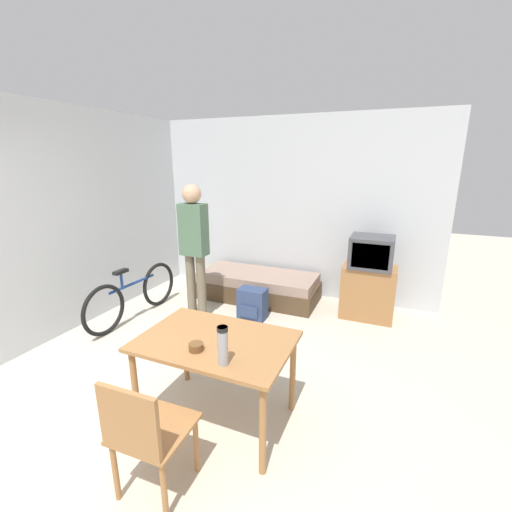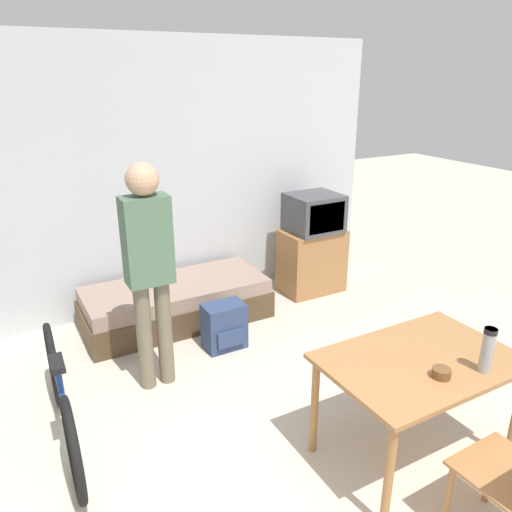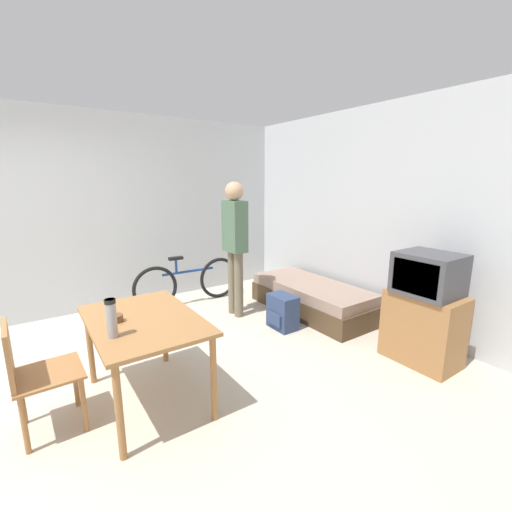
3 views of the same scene
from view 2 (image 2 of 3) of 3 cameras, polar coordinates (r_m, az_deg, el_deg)
name	(u,v)px [view 2 (image 2 of 3)]	position (r m, az deg, el deg)	size (l,w,h in m)	color
wall_back	(165,178)	(5.16, -10.37, 8.76)	(4.82, 0.06, 2.70)	silver
daybed	(176,303)	(5.03, -9.08, -5.31)	(1.81, 0.78, 0.41)	#4C3823
tv	(312,245)	(5.57, 6.47, 1.26)	(0.68, 0.49, 1.12)	#9E6B3D
dining_table	(420,371)	(3.30, 18.19, -12.35)	(1.18, 0.80, 0.72)	#9E6B3D
bicycle	(62,400)	(3.65, -21.32, -15.13)	(0.10, 1.63, 0.73)	black
person_standing	(149,261)	(3.75, -12.16, -0.60)	(0.34, 0.24, 1.78)	#6B604C
thermos_flask	(488,348)	(3.19, 24.96, -9.54)	(0.07, 0.07, 0.28)	#99999E
mate_bowl	(441,373)	(3.10, 20.42, -12.42)	(0.11, 0.11, 0.06)	brown
backpack	(224,326)	(4.53, -3.63, -8.02)	(0.37, 0.27, 0.42)	navy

